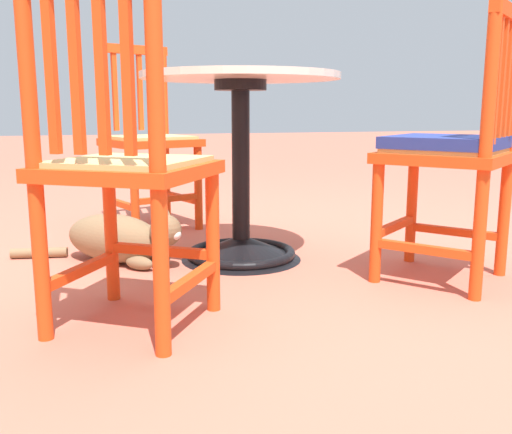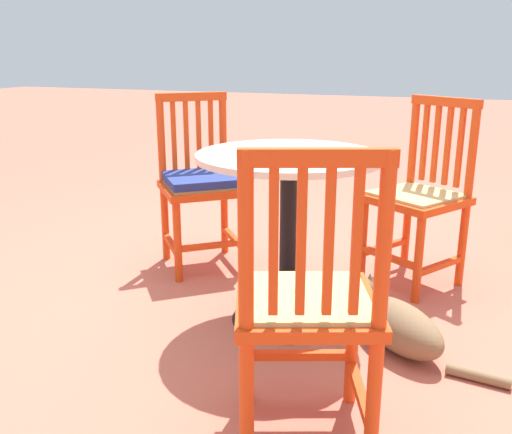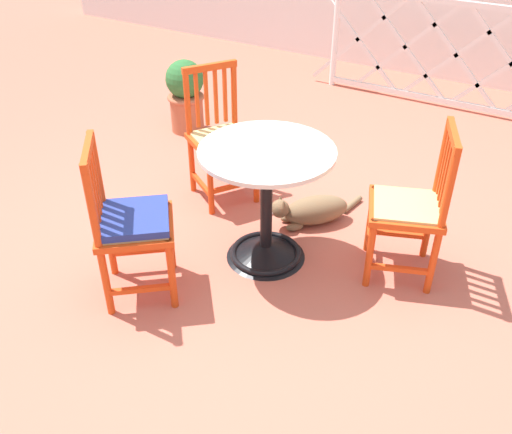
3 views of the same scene
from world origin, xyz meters
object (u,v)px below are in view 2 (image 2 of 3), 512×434
at_px(tabby_cat, 393,323).
at_px(orange_chair_by_planter, 419,198).
at_px(cafe_table, 288,257).
at_px(orange_chair_facing_out, 307,308).
at_px(orange_chair_tucked_in, 200,185).

bearing_deg(tabby_cat, orange_chair_by_planter, 178.98).
height_order(cafe_table, orange_chair_facing_out, orange_chair_facing_out).
xyz_separation_m(orange_chair_by_planter, tabby_cat, (0.70, -0.01, -0.34)).
relative_size(orange_chair_by_planter, orange_chair_tucked_in, 1.00).
bearing_deg(orange_chair_tucked_in, orange_chair_by_planter, 98.50).
distance_m(cafe_table, tabby_cat, 0.51).
bearing_deg(cafe_table, orange_chair_by_planter, 142.83).
distance_m(orange_chair_facing_out, orange_chair_by_planter, 1.39).
xyz_separation_m(cafe_table, orange_chair_by_planter, (-0.63, 0.48, 0.15)).
bearing_deg(tabby_cat, orange_chair_facing_out, -14.40).
relative_size(orange_chair_by_planter, tabby_cat, 1.40).
bearing_deg(orange_chair_by_planter, tabby_cat, -1.02).
distance_m(orange_chair_tucked_in, tabby_cat, 1.26).
bearing_deg(orange_chair_tucked_in, orange_chair_facing_out, 36.98).
xyz_separation_m(orange_chair_tucked_in, tabby_cat, (0.54, 1.09, -0.35)).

